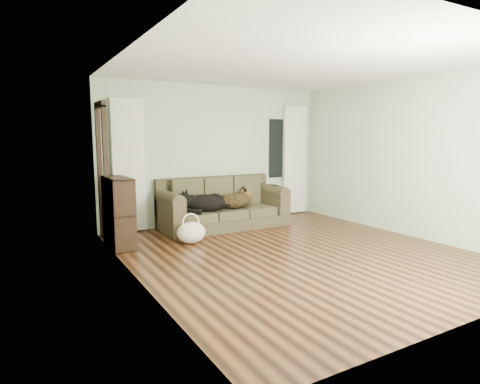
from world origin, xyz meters
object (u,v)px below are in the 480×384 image
dog_shepherd (236,200)px  bookshelf (119,214)px  sofa (224,203)px  dog_black_lab (202,204)px  tote_bag (191,233)px

dog_shepherd → bookshelf: bookshelf is taller
sofa → dog_black_lab: 0.49m
sofa → dog_black_lab: size_ratio=3.15×
tote_bag → dog_shepherd: bearing=30.3°
sofa → dog_shepherd: size_ratio=3.33×
tote_bag → sofa: bearing=37.9°
tote_bag → bookshelf: 1.12m
dog_shepherd → tote_bag: size_ratio=1.50×
dog_black_lab → tote_bag: 0.88m
dog_black_lab → tote_bag: size_ratio=1.59×
sofa → dog_black_lab: sofa is taller
sofa → dog_black_lab: (-0.48, -0.10, 0.03)m
sofa → dog_shepherd: 0.22m
sofa → tote_bag: size_ratio=5.01×
tote_bag → bookshelf: (-1.01, 0.36, 0.34)m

